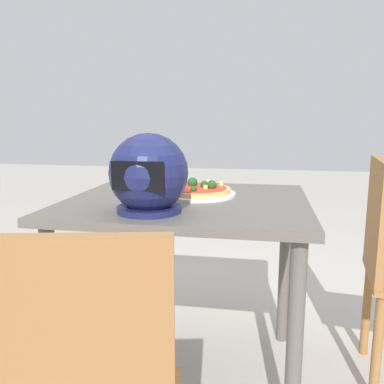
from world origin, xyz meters
The scene contains 5 objects.
ground_plane centered at (0.00, 0.00, 0.00)m, with size 14.00×14.00×0.00m, color #B2ADA3.
dining_table centered at (0.00, 0.00, 0.64)m, with size 0.91×0.80×0.75m.
pizza_plate centered at (-0.03, -0.08, 0.75)m, with size 0.31×0.31×0.01m, color white.
pizza centered at (-0.03, -0.08, 0.77)m, with size 0.27×0.27×0.05m.
motorcycle_helmet centered at (0.08, 0.24, 0.87)m, with size 0.26×0.26×0.26m.
Camera 1 is at (-0.29, 1.49, 1.05)m, focal length 37.61 mm.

